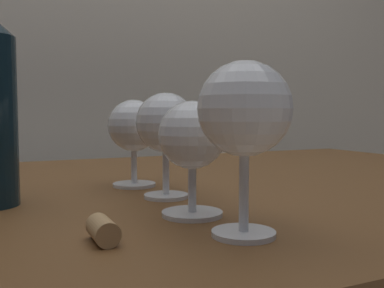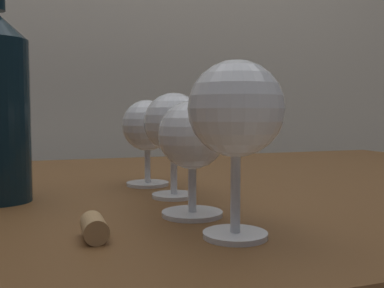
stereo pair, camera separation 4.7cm
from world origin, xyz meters
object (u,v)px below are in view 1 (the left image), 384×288
wine_glass_empty (166,126)px  cork (103,230)px  wine_glass_merlot (136,128)px  wine_glass_rose (245,113)px  wine_glass_chardonnay (192,139)px

wine_glass_empty → cork: size_ratio=3.31×
wine_glass_empty → wine_glass_merlot: 0.11m
wine_glass_rose → wine_glass_empty: size_ratio=1.14×
cork → wine_glass_chardonnay: bearing=27.1°
cork → wine_glass_empty: bearing=53.2°
wine_glass_chardonnay → wine_glass_merlot: bearing=88.9°
wine_glass_rose → wine_glass_merlot: wine_glass_rose is taller
cork → wine_glass_merlot: bearing=66.9°
wine_glass_merlot → cork: bearing=-113.1°
wine_glass_chardonnay → wine_glass_empty: size_ratio=0.90×
wine_glass_rose → wine_glass_merlot: bearing=91.1°
wine_glass_merlot → cork: 0.30m
wine_glass_merlot → wine_glass_empty: bearing=-86.3°
wine_glass_empty → wine_glass_chardonnay: bearing=-96.0°
wine_glass_empty → wine_glass_merlot: bearing=93.7°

